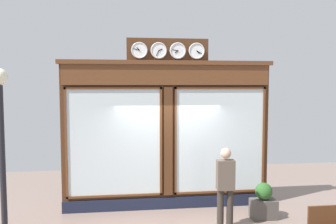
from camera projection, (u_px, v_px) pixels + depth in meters
name	position (u px, v px, depth m)	size (l,w,h in m)	color
shop_facade	(167.00, 134.00, 8.49)	(5.08, 0.42, 4.07)	#4C2B16
pedestrian	(225.00, 184.00, 7.27)	(0.37, 0.24, 1.69)	#312A24
street_lamp	(1.00, 133.00, 5.88)	(0.28, 0.28, 3.26)	black
planter_box	(263.00, 209.00, 7.87)	(0.56, 0.36, 0.43)	#4C4742
planter_shrub	(264.00, 191.00, 7.83)	(0.38, 0.38, 0.38)	#285623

